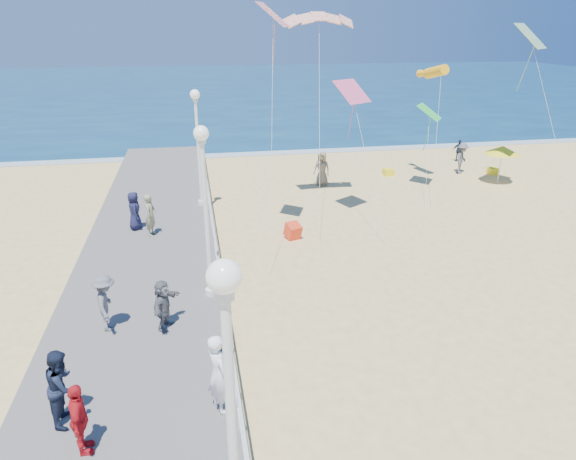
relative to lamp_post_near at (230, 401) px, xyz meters
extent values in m
plane|color=#EACA7A|center=(5.35, 9.00, -3.66)|extent=(160.00, 160.00, 0.00)
cube|color=navy|center=(5.35, 74.00, -3.65)|extent=(160.00, 90.00, 0.05)
cube|color=silver|center=(5.35, 29.50, -3.63)|extent=(160.00, 1.20, 0.04)
cube|color=slate|center=(-2.15, 9.00, -3.46)|extent=(5.00, 44.00, 0.40)
cube|color=white|center=(0.30, 9.00, -2.21)|extent=(0.05, 42.00, 0.06)
cube|color=white|center=(0.30, 9.00, -2.71)|extent=(0.05, 42.00, 0.04)
cylinder|color=white|center=(0.00, 0.00, -0.81)|extent=(0.14, 0.14, 4.70)
sphere|color=white|center=(0.00, 0.00, 1.84)|extent=(0.44, 0.44, 0.44)
cylinder|color=white|center=(0.00, 9.00, -3.16)|extent=(0.36, 0.36, 0.20)
cylinder|color=white|center=(0.00, 9.00, -0.81)|extent=(0.14, 0.14, 4.70)
sphere|color=white|center=(0.00, 9.00, 1.84)|extent=(0.44, 0.44, 0.44)
cylinder|color=white|center=(0.00, 18.00, -3.16)|extent=(0.36, 0.36, 0.20)
cylinder|color=white|center=(0.00, 18.00, -0.81)|extent=(0.14, 0.14, 4.70)
sphere|color=white|center=(0.00, 18.00, 1.84)|extent=(0.44, 0.44, 0.44)
imported|color=white|center=(-0.05, 3.72, -2.32)|extent=(0.67, 0.80, 1.87)
imported|color=#2F71B1|center=(0.10, 3.87, -2.00)|extent=(0.44, 0.49, 0.82)
imported|color=#5D5E63|center=(-2.89, 7.52, -2.44)|extent=(0.69, 1.11, 1.65)
imported|color=red|center=(-2.78, 2.98, -2.48)|extent=(0.47, 0.95, 1.57)
imported|color=#181935|center=(-2.80, 15.28, -2.46)|extent=(0.63, 0.86, 1.60)
imported|color=slate|center=(-1.35, 7.31, -2.53)|extent=(0.94, 1.41, 1.45)
imported|color=gray|center=(-2.10, 14.46, -2.40)|extent=(0.56, 0.71, 1.72)
imported|color=#171E33|center=(-3.28, 4.00, -2.40)|extent=(0.69, 0.87, 1.72)
imported|color=#55555A|center=(15.61, 22.25, -2.75)|extent=(1.30, 1.32, 1.83)
imported|color=#192537|center=(16.90, 24.96, -2.94)|extent=(0.90, 0.72, 1.43)
imported|color=#7F7258|center=(6.73, 21.38, -2.72)|extent=(1.10, 1.04, 1.89)
cube|color=red|center=(3.61, 13.94, -3.36)|extent=(0.75, 0.85, 0.74)
cylinder|color=white|center=(16.63, 19.85, -2.76)|extent=(0.05, 0.05, 1.80)
cone|color=yellow|center=(16.63, 19.85, -1.75)|extent=(1.90, 1.90, 0.45)
cube|color=yellow|center=(11.13, 22.57, -3.46)|extent=(0.55, 0.55, 0.40)
cube|color=yellow|center=(17.45, 21.70, -3.46)|extent=(0.55, 0.55, 0.40)
cylinder|color=#FEA915|center=(12.78, 21.05, 2.38)|extent=(1.01, 2.67, 1.08)
cube|color=#D84F7E|center=(6.62, 16.20, 2.03)|extent=(1.78, 1.68, 0.91)
cube|color=blue|center=(15.95, 18.01, 4.20)|extent=(2.09, 2.06, 1.14)
cube|color=green|center=(12.01, 19.77, 0.47)|extent=(1.70, 1.74, 0.76)
cube|color=red|center=(2.93, 14.34, 5.02)|extent=(1.45, 1.61, 0.86)
camera|label=1|loc=(-0.26, -5.50, 4.60)|focal=32.00mm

